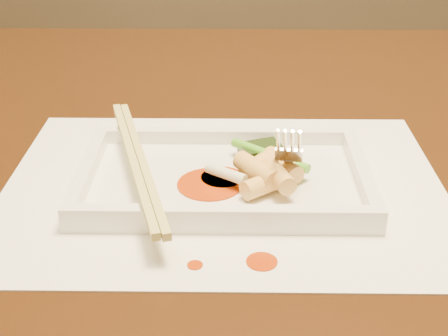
{
  "coord_description": "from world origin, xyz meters",
  "views": [
    {
      "loc": [
        -0.01,
        -0.56,
        1.04
      ],
      "look_at": [
        -0.01,
        -0.07,
        0.77
      ],
      "focal_mm": 50.0,
      "sensor_mm": 36.0,
      "label": 1
    }
  ],
  "objects_px": {
    "plate_base": "(224,182)",
    "table": "(238,236)",
    "placemat": "(224,186)",
    "fork": "(304,95)",
    "chopstick_a": "(133,160)"
  },
  "relations": [
    {
      "from": "table",
      "to": "placemat",
      "type": "relative_size",
      "value": 3.5
    },
    {
      "from": "placemat",
      "to": "chopstick_a",
      "type": "xyz_separation_m",
      "value": [
        -0.08,
        0.0,
        0.03
      ]
    },
    {
      "from": "table",
      "to": "chopstick_a",
      "type": "xyz_separation_m",
      "value": [
        -0.1,
        -0.07,
        0.13
      ]
    },
    {
      "from": "chopstick_a",
      "to": "fork",
      "type": "relative_size",
      "value": 1.79
    },
    {
      "from": "chopstick_a",
      "to": "table",
      "type": "bearing_deg",
      "value": 35.29
    },
    {
      "from": "plate_base",
      "to": "table",
      "type": "bearing_deg",
      "value": 78.1
    },
    {
      "from": "placemat",
      "to": "fork",
      "type": "distance_m",
      "value": 0.11
    },
    {
      "from": "chopstick_a",
      "to": "fork",
      "type": "bearing_deg",
      "value": 6.75
    },
    {
      "from": "placemat",
      "to": "plate_base",
      "type": "relative_size",
      "value": 1.54
    },
    {
      "from": "table",
      "to": "fork",
      "type": "bearing_deg",
      "value": -42.07
    },
    {
      "from": "chopstick_a",
      "to": "fork",
      "type": "height_order",
      "value": "fork"
    },
    {
      "from": "fork",
      "to": "table",
      "type": "bearing_deg",
      "value": 137.93
    },
    {
      "from": "plate_base",
      "to": "placemat",
      "type": "bearing_deg",
      "value": 0.0
    },
    {
      "from": "chopstick_a",
      "to": "fork",
      "type": "xyz_separation_m",
      "value": [
        0.15,
        0.02,
        0.06
      ]
    },
    {
      "from": "plate_base",
      "to": "fork",
      "type": "height_order",
      "value": "fork"
    }
  ]
}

